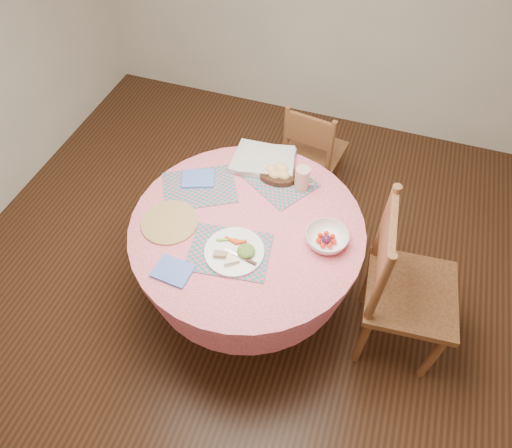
{
  "coord_description": "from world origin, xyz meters",
  "views": [
    {
      "loc": [
        0.52,
        -1.39,
        2.61
      ],
      "look_at": [
        0.05,
        0.0,
        0.78
      ],
      "focal_mm": 32.0,
      "sensor_mm": 36.0,
      "label": 1
    }
  ],
  "objects_px": {
    "latte_mug": "(303,179)",
    "chair_back": "(312,151)",
    "dinner_plate": "(235,252)",
    "fruit_bowl": "(327,239)",
    "bread_bowl": "(278,173)",
    "wicker_trivet": "(170,222)",
    "dining_table": "(248,247)",
    "chair_right": "(402,286)"
  },
  "relations": [
    {
      "from": "bread_bowl",
      "to": "fruit_bowl",
      "type": "height_order",
      "value": "bread_bowl"
    },
    {
      "from": "dinner_plate",
      "to": "dining_table",
      "type": "bearing_deg",
      "value": 91.93
    },
    {
      "from": "bread_bowl",
      "to": "latte_mug",
      "type": "relative_size",
      "value": 1.62
    },
    {
      "from": "dining_table",
      "to": "wicker_trivet",
      "type": "xyz_separation_m",
      "value": [
        -0.39,
        -0.12,
        0.2
      ]
    },
    {
      "from": "wicker_trivet",
      "to": "dinner_plate",
      "type": "relative_size",
      "value": 1.0
    },
    {
      "from": "chair_right",
      "to": "chair_back",
      "type": "height_order",
      "value": "chair_right"
    },
    {
      "from": "dining_table",
      "to": "wicker_trivet",
      "type": "height_order",
      "value": "wicker_trivet"
    },
    {
      "from": "dining_table",
      "to": "chair_back",
      "type": "bearing_deg",
      "value": 83.05
    },
    {
      "from": "latte_mug",
      "to": "bread_bowl",
      "type": "bearing_deg",
      "value": 164.65
    },
    {
      "from": "bread_bowl",
      "to": "fruit_bowl",
      "type": "distance_m",
      "value": 0.52
    },
    {
      "from": "dining_table",
      "to": "fruit_bowl",
      "type": "relative_size",
      "value": 4.29
    },
    {
      "from": "wicker_trivet",
      "to": "dinner_plate",
      "type": "distance_m",
      "value": 0.4
    },
    {
      "from": "dining_table",
      "to": "bread_bowl",
      "type": "distance_m",
      "value": 0.45
    },
    {
      "from": "chair_back",
      "to": "bread_bowl",
      "type": "bearing_deg",
      "value": 91.85
    },
    {
      "from": "dining_table",
      "to": "dinner_plate",
      "type": "relative_size",
      "value": 4.15
    },
    {
      "from": "dining_table",
      "to": "dinner_plate",
      "type": "xyz_separation_m",
      "value": [
        0.01,
        -0.19,
        0.22
      ]
    },
    {
      "from": "wicker_trivet",
      "to": "dining_table",
      "type": "bearing_deg",
      "value": 16.67
    },
    {
      "from": "chair_back",
      "to": "chair_right",
      "type": "bearing_deg",
      "value": 134.8
    },
    {
      "from": "chair_back",
      "to": "bread_bowl",
      "type": "xyz_separation_m",
      "value": [
        -0.07,
        -0.62,
        0.35
      ]
    },
    {
      "from": "dinner_plate",
      "to": "bread_bowl",
      "type": "distance_m",
      "value": 0.58
    },
    {
      "from": "chair_right",
      "to": "latte_mug",
      "type": "distance_m",
      "value": 0.77
    },
    {
      "from": "latte_mug",
      "to": "chair_back",
      "type": "bearing_deg",
      "value": 96.59
    },
    {
      "from": "chair_back",
      "to": "dinner_plate",
      "type": "relative_size",
      "value": 2.8
    },
    {
      "from": "dining_table",
      "to": "chair_back",
      "type": "relative_size",
      "value": 1.48
    },
    {
      "from": "chair_back",
      "to": "wicker_trivet",
      "type": "bearing_deg",
      "value": 74.22
    },
    {
      "from": "dining_table",
      "to": "bread_bowl",
      "type": "height_order",
      "value": "bread_bowl"
    },
    {
      "from": "chair_back",
      "to": "fruit_bowl",
      "type": "relative_size",
      "value": 2.9
    },
    {
      "from": "chair_back",
      "to": "wicker_trivet",
      "type": "distance_m",
      "value": 1.28
    },
    {
      "from": "chair_right",
      "to": "wicker_trivet",
      "type": "height_order",
      "value": "chair_right"
    },
    {
      "from": "dining_table",
      "to": "chair_back",
      "type": "xyz_separation_m",
      "value": [
        0.12,
        1.01,
        -0.12
      ]
    },
    {
      "from": "wicker_trivet",
      "to": "latte_mug",
      "type": "relative_size",
      "value": 2.12
    },
    {
      "from": "fruit_bowl",
      "to": "chair_right",
      "type": "bearing_deg",
      "value": 0.2
    },
    {
      "from": "dining_table",
      "to": "fruit_bowl",
      "type": "height_order",
      "value": "fruit_bowl"
    },
    {
      "from": "dining_table",
      "to": "wicker_trivet",
      "type": "bearing_deg",
      "value": -163.33
    },
    {
      "from": "chair_right",
      "to": "wicker_trivet",
      "type": "xyz_separation_m",
      "value": [
        -1.23,
        -0.14,
        0.2
      ]
    },
    {
      "from": "chair_back",
      "to": "dinner_plate",
      "type": "xyz_separation_m",
      "value": [
        -0.12,
        -1.21,
        0.33
      ]
    },
    {
      "from": "bread_bowl",
      "to": "wicker_trivet",
      "type": "bearing_deg",
      "value": -130.92
    },
    {
      "from": "dining_table",
      "to": "dinner_plate",
      "type": "bearing_deg",
      "value": -88.07
    },
    {
      "from": "chair_right",
      "to": "fruit_bowl",
      "type": "distance_m",
      "value": 0.49
    },
    {
      "from": "dinner_plate",
      "to": "latte_mug",
      "type": "distance_m",
      "value": 0.58
    },
    {
      "from": "bread_bowl",
      "to": "fruit_bowl",
      "type": "bearing_deg",
      "value": -44.86
    },
    {
      "from": "dinner_plate",
      "to": "fruit_bowl",
      "type": "distance_m",
      "value": 0.46
    }
  ]
}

